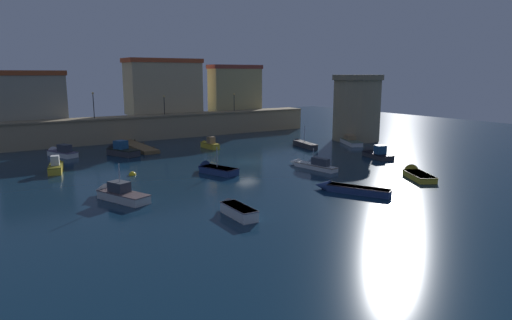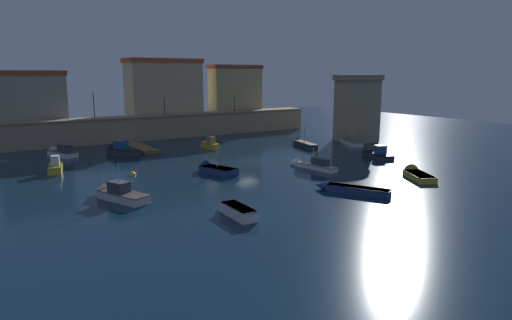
{
  "view_description": "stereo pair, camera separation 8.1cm",
  "coord_description": "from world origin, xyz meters",
  "px_view_note": "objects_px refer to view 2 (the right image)",
  "views": [
    {
      "loc": [
        -27.74,
        -44.58,
        10.2
      ],
      "look_at": [
        0.0,
        -1.99,
        0.52
      ],
      "focal_mm": 31.8,
      "sensor_mm": 36.0,
      "label": 1
    },
    {
      "loc": [
        -27.67,
        -44.62,
        10.2
      ],
      "look_at": [
        0.0,
        -1.99,
        0.52
      ],
      "focal_mm": 31.8,
      "sensor_mm": 36.0,
      "label": 2
    }
  ],
  "objects_px": {
    "quay_lamp_0": "(94,101)",
    "moored_boat_5": "(60,152)",
    "moored_boat_4": "(119,150)",
    "moored_boat_3": "(415,174)",
    "fortress_tower": "(357,107)",
    "moored_boat_1": "(209,144)",
    "quay_lamp_1": "(164,101)",
    "mooring_buoy_0": "(132,175)",
    "moored_boat_2": "(374,153)",
    "moored_boat_11": "(348,189)",
    "moored_boat_6": "(348,140)",
    "moored_boat_8": "(212,169)",
    "moored_boat_12": "(56,166)",
    "moored_boat_0": "(302,144)",
    "moored_boat_10": "(311,165)",
    "quay_lamp_2": "(234,99)",
    "moored_boat_7": "(116,193)",
    "moored_boat_9": "(235,209)"
  },
  "relations": [
    {
      "from": "quay_lamp_2",
      "to": "moored_boat_8",
      "type": "xyz_separation_m",
      "value": [
        -18.82,
        -27.53,
        -5.51
      ]
    },
    {
      "from": "quay_lamp_2",
      "to": "moored_boat_7",
      "type": "bearing_deg",
      "value": -133.13
    },
    {
      "from": "moored_boat_9",
      "to": "moored_boat_11",
      "type": "bearing_deg",
      "value": -87.41
    },
    {
      "from": "quay_lamp_0",
      "to": "moored_boat_5",
      "type": "bearing_deg",
      "value": -128.2
    },
    {
      "from": "quay_lamp_0",
      "to": "quay_lamp_1",
      "type": "distance_m",
      "value": 10.97
    },
    {
      "from": "quay_lamp_2",
      "to": "mooring_buoy_0",
      "type": "height_order",
      "value": "quay_lamp_2"
    },
    {
      "from": "moored_boat_4",
      "to": "moored_boat_11",
      "type": "height_order",
      "value": "moored_boat_4"
    },
    {
      "from": "quay_lamp_0",
      "to": "moored_boat_1",
      "type": "bearing_deg",
      "value": -47.1
    },
    {
      "from": "moored_boat_4",
      "to": "moored_boat_3",
      "type": "bearing_deg",
      "value": -166.01
    },
    {
      "from": "moored_boat_8",
      "to": "moored_boat_11",
      "type": "xyz_separation_m",
      "value": [
        6.17,
        -13.68,
        -0.03
      ]
    },
    {
      "from": "quay_lamp_1",
      "to": "fortress_tower",
      "type": "bearing_deg",
      "value": -37.55
    },
    {
      "from": "fortress_tower",
      "to": "moored_boat_6",
      "type": "relative_size",
      "value": 1.41
    },
    {
      "from": "fortress_tower",
      "to": "moored_boat_8",
      "type": "distance_m",
      "value": 31.64
    },
    {
      "from": "moored_boat_1",
      "to": "moored_boat_2",
      "type": "height_order",
      "value": "moored_boat_1"
    },
    {
      "from": "fortress_tower",
      "to": "moored_boat_1",
      "type": "xyz_separation_m",
      "value": [
        -22.96,
        5.51,
        -4.56
      ]
    },
    {
      "from": "moored_boat_4",
      "to": "moored_boat_12",
      "type": "relative_size",
      "value": 1.09
    },
    {
      "from": "moored_boat_4",
      "to": "moored_boat_5",
      "type": "relative_size",
      "value": 1.01
    },
    {
      "from": "moored_boat_0",
      "to": "moored_boat_12",
      "type": "bearing_deg",
      "value": 99.4
    },
    {
      "from": "fortress_tower",
      "to": "quay_lamp_0",
      "type": "relative_size",
      "value": 2.65
    },
    {
      "from": "fortress_tower",
      "to": "moored_boat_5",
      "type": "distance_m",
      "value": 43.07
    },
    {
      "from": "moored_boat_6",
      "to": "moored_boat_11",
      "type": "distance_m",
      "value": 29.17
    },
    {
      "from": "moored_boat_3",
      "to": "fortress_tower",
      "type": "bearing_deg",
      "value": -3.65
    },
    {
      "from": "moored_boat_3",
      "to": "moored_boat_4",
      "type": "relative_size",
      "value": 0.96
    },
    {
      "from": "moored_boat_11",
      "to": "mooring_buoy_0",
      "type": "relative_size",
      "value": 8.95
    },
    {
      "from": "moored_boat_4",
      "to": "moored_boat_6",
      "type": "relative_size",
      "value": 0.8
    },
    {
      "from": "moored_boat_10",
      "to": "quay_lamp_2",
      "type": "bearing_deg",
      "value": -23.44
    },
    {
      "from": "moored_boat_9",
      "to": "moored_boat_10",
      "type": "bearing_deg",
      "value": -55.45
    },
    {
      "from": "quay_lamp_1",
      "to": "moored_boat_0",
      "type": "xyz_separation_m",
      "value": [
        13.04,
        -19.0,
        -5.47
      ]
    },
    {
      "from": "quay_lamp_0",
      "to": "quay_lamp_1",
      "type": "bearing_deg",
      "value": -0.0
    },
    {
      "from": "quay_lamp_1",
      "to": "moored_boat_5",
      "type": "xyz_separation_m",
      "value": [
        -17.5,
        -8.32,
        -5.37
      ]
    },
    {
      "from": "moored_boat_5",
      "to": "moored_boat_12",
      "type": "xyz_separation_m",
      "value": [
        -1.96,
        -9.34,
        0.03
      ]
    },
    {
      "from": "moored_boat_5",
      "to": "moored_boat_6",
      "type": "height_order",
      "value": "moored_boat_5"
    },
    {
      "from": "moored_boat_1",
      "to": "moored_boat_4",
      "type": "relative_size",
      "value": 0.76
    },
    {
      "from": "quay_lamp_2",
      "to": "moored_boat_6",
      "type": "height_order",
      "value": "quay_lamp_2"
    },
    {
      "from": "moored_boat_10",
      "to": "moored_boat_11",
      "type": "relative_size",
      "value": 1.03
    },
    {
      "from": "moored_boat_1",
      "to": "moored_boat_2",
      "type": "xyz_separation_m",
      "value": [
        14.22,
        -17.3,
        -0.11
      ]
    },
    {
      "from": "quay_lamp_1",
      "to": "moored_boat_2",
      "type": "xyz_separation_m",
      "value": [
        15.35,
        -30.31,
        -5.43
      ]
    },
    {
      "from": "moored_boat_1",
      "to": "mooring_buoy_0",
      "type": "xyz_separation_m",
      "value": [
        -14.45,
        -11.11,
        -0.53
      ]
    },
    {
      "from": "moored_boat_10",
      "to": "moored_boat_7",
      "type": "bearing_deg",
      "value": 84.53
    },
    {
      "from": "moored_boat_3",
      "to": "moored_boat_11",
      "type": "relative_size",
      "value": 0.83
    },
    {
      "from": "moored_boat_7",
      "to": "moored_boat_10",
      "type": "bearing_deg",
      "value": -108.86
    },
    {
      "from": "quay_lamp_0",
      "to": "moored_boat_1",
      "type": "distance_m",
      "value": 18.67
    },
    {
      "from": "moored_boat_7",
      "to": "moored_boat_12",
      "type": "distance_m",
      "value": 14.82
    },
    {
      "from": "quay_lamp_0",
      "to": "moored_boat_11",
      "type": "distance_m",
      "value": 43.12
    },
    {
      "from": "moored_boat_8",
      "to": "moored_boat_10",
      "type": "relative_size",
      "value": 0.8
    },
    {
      "from": "quay_lamp_2",
      "to": "moored_boat_4",
      "type": "relative_size",
      "value": 0.54
    },
    {
      "from": "quay_lamp_0",
      "to": "moored_boat_8",
      "type": "height_order",
      "value": "quay_lamp_0"
    },
    {
      "from": "moored_boat_9",
      "to": "moored_boat_4",
      "type": "bearing_deg",
      "value": 1.28
    },
    {
      "from": "moored_boat_0",
      "to": "moored_boat_10",
      "type": "bearing_deg",
      "value": 156.41
    },
    {
      "from": "moored_boat_4",
      "to": "moored_boat_1",
      "type": "bearing_deg",
      "value": -118.82
    }
  ]
}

